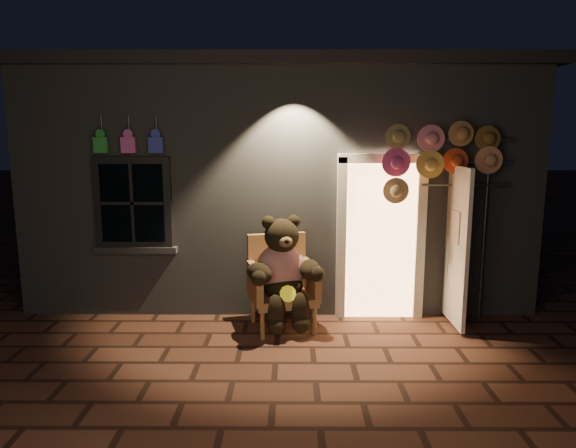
{
  "coord_description": "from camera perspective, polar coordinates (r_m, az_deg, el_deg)",
  "views": [
    {
      "loc": [
        0.17,
        -5.19,
        2.44
      ],
      "look_at": [
        0.13,
        1.0,
        1.35
      ],
      "focal_mm": 32.0,
      "sensor_mm": 36.0,
      "label": 1
    }
  ],
  "objects": [
    {
      "name": "ground",
      "position": [
        5.74,
        -1.41,
        -15.18
      ],
      "size": [
        60.0,
        60.0,
        0.0
      ],
      "primitive_type": "plane",
      "color": "brown",
      "rests_on": "ground"
    },
    {
      "name": "hat_rack",
      "position": [
        6.74,
        16.64,
        7.1
      ],
      "size": [
        1.63,
        0.22,
        2.57
      ],
      "color": "#59595E",
      "rests_on": "ground"
    },
    {
      "name": "shop_building",
      "position": [
        9.21,
        -0.7,
        5.59
      ],
      "size": [
        7.3,
        5.95,
        3.51
      ],
      "color": "slate",
      "rests_on": "ground"
    },
    {
      "name": "teddy_bear",
      "position": [
        6.38,
        -0.6,
        -5.33
      ],
      "size": [
        0.97,
        0.87,
        1.38
      ],
      "rotation": [
        0.0,
        0.0,
        0.26
      ],
      "color": "red",
      "rests_on": "ground"
    },
    {
      "name": "wicker_armchair",
      "position": [
        6.57,
        -0.79,
        -6.44
      ],
      "size": [
        0.95,
        0.9,
        1.17
      ],
      "rotation": [
        0.0,
        0.0,
        0.26
      ],
      "color": "#A07F3E",
      "rests_on": "ground"
    }
  ]
}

